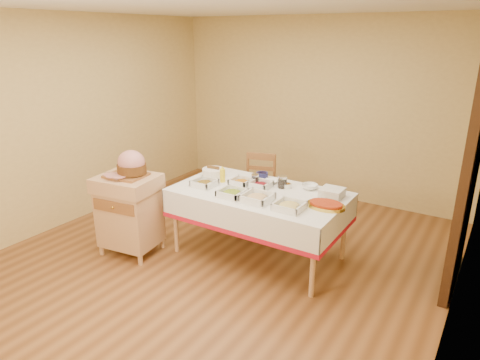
{
  "coord_description": "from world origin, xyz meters",
  "views": [
    {
      "loc": [
        2.41,
        -3.39,
        2.35
      ],
      "look_at": [
        0.12,
        0.2,
        0.88
      ],
      "focal_mm": 32.0,
      "sensor_mm": 36.0,
      "label": 1
    }
  ],
  "objects_px": {
    "mustard_bottle": "(223,175)",
    "plate_stack": "(332,193)",
    "preserve_jar_right": "(282,182)",
    "dining_table": "(259,205)",
    "preserve_jar_left": "(255,179)",
    "brass_platter": "(326,205)",
    "dining_chair": "(258,189)",
    "bread_basket": "(213,172)",
    "butcher_cart": "(129,210)",
    "ham_on_board": "(131,165)"
  },
  "relations": [
    {
      "from": "mustard_bottle",
      "to": "plate_stack",
      "type": "distance_m",
      "value": 1.23
    },
    {
      "from": "preserve_jar_right",
      "to": "mustard_bottle",
      "type": "relative_size",
      "value": 0.71
    },
    {
      "from": "dining_table",
      "to": "preserve_jar_left",
      "type": "relative_size",
      "value": 16.72
    },
    {
      "from": "preserve_jar_right",
      "to": "plate_stack",
      "type": "distance_m",
      "value": 0.56
    },
    {
      "from": "plate_stack",
      "to": "brass_platter",
      "type": "height_order",
      "value": "plate_stack"
    },
    {
      "from": "dining_table",
      "to": "mustard_bottle",
      "type": "distance_m",
      "value": 0.56
    },
    {
      "from": "dining_chair",
      "to": "mustard_bottle",
      "type": "distance_m",
      "value": 0.79
    },
    {
      "from": "dining_table",
      "to": "brass_platter",
      "type": "height_order",
      "value": "brass_platter"
    },
    {
      "from": "bread_basket",
      "to": "brass_platter",
      "type": "height_order",
      "value": "bread_basket"
    },
    {
      "from": "dining_chair",
      "to": "brass_platter",
      "type": "xyz_separation_m",
      "value": [
        1.19,
        -0.77,
        0.31
      ]
    },
    {
      "from": "butcher_cart",
      "to": "dining_chair",
      "type": "bearing_deg",
      "value": 59.76
    },
    {
      "from": "dining_chair",
      "to": "mustard_bottle",
      "type": "relative_size",
      "value": 4.84
    },
    {
      "from": "preserve_jar_left",
      "to": "plate_stack",
      "type": "distance_m",
      "value": 0.88
    },
    {
      "from": "dining_table",
      "to": "preserve_jar_right",
      "type": "height_order",
      "value": "preserve_jar_right"
    },
    {
      "from": "brass_platter",
      "to": "mustard_bottle",
      "type": "bearing_deg",
      "value": 176.42
    },
    {
      "from": "butcher_cart",
      "to": "brass_platter",
      "type": "distance_m",
      "value": 2.14
    },
    {
      "from": "dining_table",
      "to": "preserve_jar_left",
      "type": "xyz_separation_m",
      "value": [
        -0.16,
        0.19,
        0.21
      ]
    },
    {
      "from": "dining_chair",
      "to": "preserve_jar_left",
      "type": "distance_m",
      "value": 0.69
    },
    {
      "from": "dining_table",
      "to": "ham_on_board",
      "type": "bearing_deg",
      "value": -151.78
    },
    {
      "from": "preserve_jar_left",
      "to": "bread_basket",
      "type": "bearing_deg",
      "value": -175.83
    },
    {
      "from": "ham_on_board",
      "to": "brass_platter",
      "type": "relative_size",
      "value": 1.15
    },
    {
      "from": "bread_basket",
      "to": "brass_platter",
      "type": "distance_m",
      "value": 1.48
    },
    {
      "from": "plate_stack",
      "to": "ham_on_board",
      "type": "bearing_deg",
      "value": -154.98
    },
    {
      "from": "butcher_cart",
      "to": "preserve_jar_left",
      "type": "bearing_deg",
      "value": 38.57
    },
    {
      "from": "brass_platter",
      "to": "dining_chair",
      "type": "bearing_deg",
      "value": 147.28
    },
    {
      "from": "preserve_jar_right",
      "to": "brass_platter",
      "type": "bearing_deg",
      "value": -23.75
    },
    {
      "from": "ham_on_board",
      "to": "preserve_jar_left",
      "type": "xyz_separation_m",
      "value": [
        1.05,
        0.84,
        -0.21
      ]
    },
    {
      "from": "ham_on_board",
      "to": "preserve_jar_left",
      "type": "relative_size",
      "value": 3.98
    },
    {
      "from": "butcher_cart",
      "to": "ham_on_board",
      "type": "xyz_separation_m",
      "value": [
        0.04,
        0.03,
        0.51
      ]
    },
    {
      "from": "preserve_jar_left",
      "to": "mustard_bottle",
      "type": "height_order",
      "value": "mustard_bottle"
    },
    {
      "from": "dining_chair",
      "to": "plate_stack",
      "type": "distance_m",
      "value": 1.29
    },
    {
      "from": "butcher_cart",
      "to": "mustard_bottle",
      "type": "height_order",
      "value": "mustard_bottle"
    },
    {
      "from": "preserve_jar_right",
      "to": "brass_platter",
      "type": "xyz_separation_m",
      "value": [
        0.61,
        -0.27,
        -0.04
      ]
    },
    {
      "from": "preserve_jar_right",
      "to": "plate_stack",
      "type": "bearing_deg",
      "value": 1.87
    },
    {
      "from": "mustard_bottle",
      "to": "bread_basket",
      "type": "xyz_separation_m",
      "value": [
        -0.2,
        0.11,
        -0.04
      ]
    },
    {
      "from": "dining_chair",
      "to": "bread_basket",
      "type": "height_order",
      "value": "dining_chair"
    },
    {
      "from": "bread_basket",
      "to": "plate_stack",
      "type": "xyz_separation_m",
      "value": [
        1.42,
        0.1,
        -0.0
      ]
    },
    {
      "from": "plate_stack",
      "to": "brass_platter",
      "type": "bearing_deg",
      "value": -80.02
    },
    {
      "from": "dining_table",
      "to": "preserve_jar_left",
      "type": "bearing_deg",
      "value": 130.55
    },
    {
      "from": "preserve_jar_right",
      "to": "plate_stack",
      "type": "relative_size",
      "value": 0.61
    },
    {
      "from": "ham_on_board",
      "to": "mustard_bottle",
      "type": "xyz_separation_m",
      "value": [
        0.71,
        0.69,
        -0.17
      ]
    },
    {
      "from": "preserve_jar_left",
      "to": "ham_on_board",
      "type": "bearing_deg",
      "value": -141.41
    },
    {
      "from": "bread_basket",
      "to": "dining_chair",
      "type": "bearing_deg",
      "value": 64.71
    },
    {
      "from": "bread_basket",
      "to": "dining_table",
      "type": "bearing_deg",
      "value": -11.9
    },
    {
      "from": "butcher_cart",
      "to": "preserve_jar_left",
      "type": "relative_size",
      "value": 8.2
    },
    {
      "from": "dining_table",
      "to": "butcher_cart",
      "type": "bearing_deg",
      "value": -151.4
    },
    {
      "from": "bread_basket",
      "to": "plate_stack",
      "type": "height_order",
      "value": "bread_basket"
    },
    {
      "from": "brass_platter",
      "to": "butcher_cart",
      "type": "bearing_deg",
      "value": -162.22
    },
    {
      "from": "dining_chair",
      "to": "preserve_jar_right",
      "type": "height_order",
      "value": "dining_chair"
    },
    {
      "from": "dining_table",
      "to": "dining_chair",
      "type": "xyz_separation_m",
      "value": [
        -0.43,
        0.73,
        -0.13
      ]
    }
  ]
}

